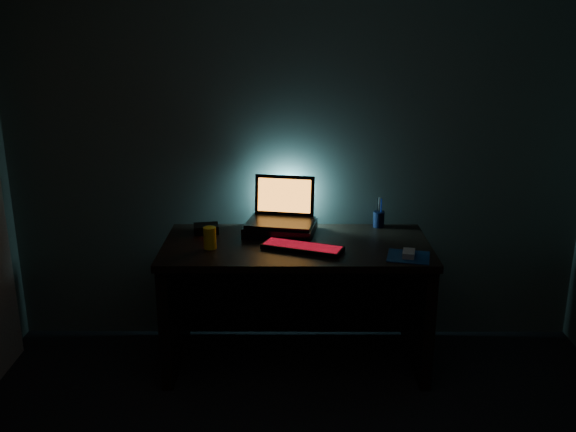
# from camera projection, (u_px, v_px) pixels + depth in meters

# --- Properties ---
(room) EXTENTS (3.50, 4.00, 2.50)m
(room) POSITION_uv_depth(u_px,v_px,m) (302.00, 269.00, 1.91)
(room) COLOR black
(room) RESTS_ON ground
(desk) EXTENTS (1.50, 0.70, 0.75)m
(desk) POSITION_uv_depth(u_px,v_px,m) (296.00, 282.00, 3.73)
(desk) COLOR black
(desk) RESTS_ON ground
(riser) EXTENTS (0.45, 0.37, 0.06)m
(riser) POSITION_uv_depth(u_px,v_px,m) (280.00, 228.00, 3.77)
(riser) COLOR black
(riser) RESTS_ON desk
(laptop) EXTENTS (0.42, 0.34, 0.26)m
(laptop) POSITION_uv_depth(u_px,v_px,m) (282.00, 211.00, 3.79)
(laptop) COLOR black
(laptop) RESTS_ON riser
(keyboard) EXTENTS (0.46, 0.29, 0.03)m
(keyboard) POSITION_uv_depth(u_px,v_px,m) (302.00, 247.00, 3.50)
(keyboard) COLOR black
(keyboard) RESTS_ON desk
(mousepad) EXTENTS (0.26, 0.24, 0.00)m
(mousepad) POSITION_uv_depth(u_px,v_px,m) (408.00, 257.00, 3.40)
(mousepad) COLOR navy
(mousepad) RESTS_ON desk
(mouse) EXTENTS (0.08, 0.11, 0.03)m
(mouse) POSITION_uv_depth(u_px,v_px,m) (409.00, 254.00, 3.40)
(mouse) COLOR #A09EA4
(mouse) RESTS_ON mousepad
(pen_cup) EXTENTS (0.08, 0.08, 0.10)m
(pen_cup) POSITION_uv_depth(u_px,v_px,m) (379.00, 219.00, 3.88)
(pen_cup) COLOR black
(pen_cup) RESTS_ON desk
(juice_glass) EXTENTS (0.09, 0.09, 0.12)m
(juice_glass) POSITION_uv_depth(u_px,v_px,m) (210.00, 238.00, 3.51)
(juice_glass) COLOR #E4B10C
(juice_glass) RESTS_ON desk
(router) EXTENTS (0.16, 0.14, 0.05)m
(router) POSITION_uv_depth(u_px,v_px,m) (206.00, 229.00, 3.78)
(router) COLOR black
(router) RESTS_ON desk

